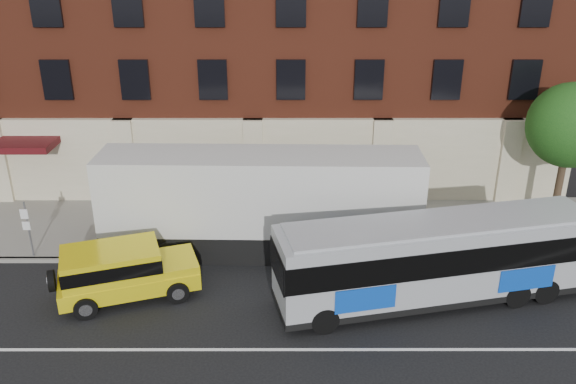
{
  "coord_description": "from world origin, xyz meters",
  "views": [
    {
      "loc": [
        1.6,
        -14.52,
        11.7
      ],
      "look_at": [
        1.62,
        5.5,
        3.2
      ],
      "focal_mm": 37.02,
      "sensor_mm": 36.0,
      "label": 1
    }
  ],
  "objects_px": {
    "city_bus": "(437,257)",
    "sign_pole": "(28,227)",
    "shipping_container": "(261,205)",
    "street_tree": "(571,129)",
    "yellow_suv": "(121,269)"
  },
  "relations": [
    {
      "from": "city_bus",
      "to": "sign_pole",
      "type": "bearing_deg",
      "value": 169.54
    },
    {
      "from": "shipping_container",
      "to": "city_bus",
      "type": "bearing_deg",
      "value": -29.85
    },
    {
      "from": "street_tree",
      "to": "yellow_suv",
      "type": "bearing_deg",
      "value": -161.39
    },
    {
      "from": "sign_pole",
      "to": "yellow_suv",
      "type": "distance_m",
      "value": 5.04
    },
    {
      "from": "sign_pole",
      "to": "street_tree",
      "type": "relative_size",
      "value": 0.4
    },
    {
      "from": "city_bus",
      "to": "shipping_container",
      "type": "distance_m",
      "value": 7.17
    },
    {
      "from": "yellow_suv",
      "to": "city_bus",
      "type": "bearing_deg",
      "value": -0.87
    },
    {
      "from": "yellow_suv",
      "to": "street_tree",
      "type": "bearing_deg",
      "value": 18.61
    },
    {
      "from": "street_tree",
      "to": "city_bus",
      "type": "relative_size",
      "value": 0.54
    },
    {
      "from": "street_tree",
      "to": "city_bus",
      "type": "bearing_deg",
      "value": -137.89
    },
    {
      "from": "city_bus",
      "to": "shipping_container",
      "type": "height_order",
      "value": "shipping_container"
    },
    {
      "from": "city_bus",
      "to": "shipping_container",
      "type": "xyz_separation_m",
      "value": [
        -6.21,
        3.56,
        0.37
      ]
    },
    {
      "from": "sign_pole",
      "to": "street_tree",
      "type": "xyz_separation_m",
      "value": [
        22.04,
        3.34,
        2.96
      ]
    },
    {
      "from": "sign_pole",
      "to": "city_bus",
      "type": "bearing_deg",
      "value": -10.46
    },
    {
      "from": "sign_pole",
      "to": "yellow_suv",
      "type": "relative_size",
      "value": 0.48
    }
  ]
}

